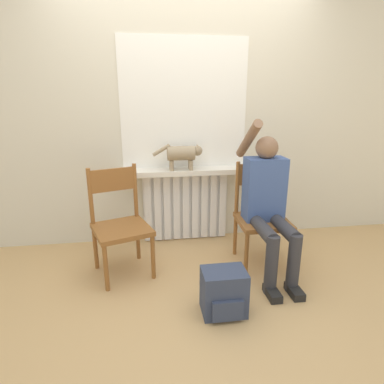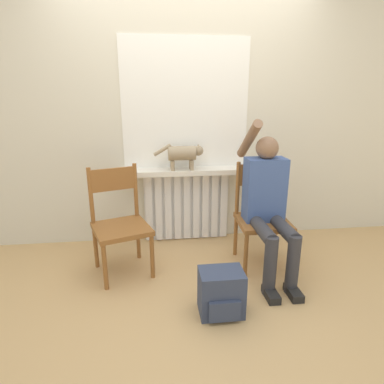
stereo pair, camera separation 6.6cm
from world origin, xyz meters
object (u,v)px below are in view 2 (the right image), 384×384
object	(u,v)px
chair_left	(120,222)
person	(268,201)
backpack	(221,293)
cat	(184,154)
chair_right	(262,215)

from	to	relation	value
chair_left	person	xyz separation A→B (m)	(1.25, -0.13, 0.18)
chair_left	backpack	xyz separation A→B (m)	(0.74, -0.69, -0.30)
person	cat	distance (m)	0.95
person	backpack	world-z (taller)	person
chair_right	person	distance (m)	0.23
backpack	cat	bearing A→B (deg)	97.12
chair_left	backpack	bearing A→B (deg)	-62.20
chair_left	person	world-z (taller)	person
cat	person	bearing A→B (deg)	-43.40
chair_right	person	xyz separation A→B (m)	(-0.00, -0.14, 0.18)
cat	backpack	size ratio (longest dim) A/B	1.50
chair_right	backpack	world-z (taller)	chair_right
chair_left	person	size ratio (longest dim) A/B	0.70
backpack	chair_right	bearing A→B (deg)	53.65
chair_right	person	bearing A→B (deg)	-88.83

